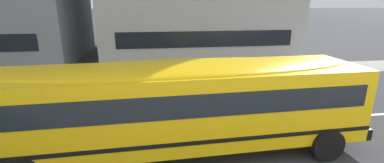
{
  "coord_description": "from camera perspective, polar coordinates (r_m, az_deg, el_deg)",
  "views": [
    {
      "loc": [
        0.28,
        -8.76,
        4.33
      ],
      "look_at": [
        1.44,
        -0.79,
        1.95
      ],
      "focal_mm": 24.99,
      "sensor_mm": 36.0,
      "label": 1
    }
  ],
  "objects": [
    {
      "name": "ground_plane",
      "position": [
        9.77,
        -9.17,
        -10.03
      ],
      "size": [
        400.0,
        400.0,
        0.0
      ],
      "primitive_type": "plane",
      "color": "#38383D"
    },
    {
      "name": "school_bus",
      "position": [
        7.67,
        -4.05,
        -4.18
      ],
      "size": [
        12.33,
        2.93,
        2.74
      ],
      "rotation": [
        0.0,
        0.0,
        3.17
      ],
      "color": "yellow",
      "rests_on": "ground_plane"
    },
    {
      "name": "lane_centreline",
      "position": [
        9.77,
        -9.17,
        -10.01
      ],
      "size": [
        110.0,
        0.16,
        0.01
      ],
      "primitive_type": "cube",
      "color": "silver",
      "rests_on": "ground_plane"
    },
    {
      "name": "sidewalk_far",
      "position": [
        17.07,
        -8.92,
        1.64
      ],
      "size": [
        120.0,
        3.0,
        0.01
      ],
      "primitive_type": "cube",
      "color": "gray",
      "rests_on": "ground_plane"
    }
  ]
}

